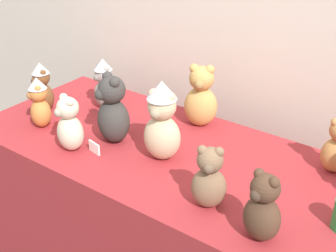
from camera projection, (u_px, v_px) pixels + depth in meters
The scene contains 11 objects.
display_table at pixel (168, 221), 2.15m from camera, with size 1.81×0.79×0.78m, color maroon.
teddy_bear_mocha at pixel (209, 179), 1.58m from camera, with size 0.16×0.15×0.24m.
teddy_bear_honey at pixel (201, 98), 2.11m from camera, with size 0.19×0.18×0.30m.
teddy_bear_cream at pixel (69, 125), 1.92m from camera, with size 0.16×0.14×0.25m.
teddy_bear_ginger at pixel (39, 103), 2.11m from camera, with size 0.14×0.14×0.25m.
teddy_bear_sand at pixel (162, 122), 1.83m from camera, with size 0.17×0.15×0.35m.
teddy_bear_cocoa at pixel (263, 209), 1.43m from camera, with size 0.15×0.14×0.25m.
teddy_bear_chestnut at pixel (42, 87), 2.26m from camera, with size 0.13×0.12×0.25m.
teddy_bear_ash at pixel (104, 84), 2.28m from camera, with size 0.14×0.13×0.26m.
teddy_bear_charcoal at pixel (113, 111), 1.97m from camera, with size 0.20×0.19×0.32m.
name_card_front_left at pixel (94, 148), 1.94m from camera, with size 0.07×0.01×0.05m, color white.
Camera 1 is at (0.98, -1.11, 1.80)m, focal length 48.91 mm.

